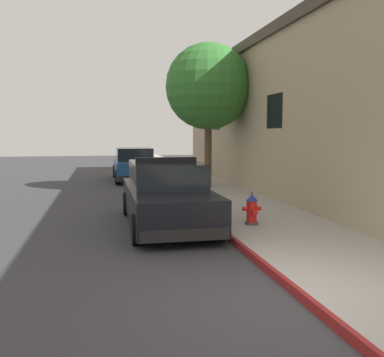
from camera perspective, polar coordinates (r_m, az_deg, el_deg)
ground_plane at (r=15.59m, az=-18.72°, el=-3.15°), size 28.99×60.00×0.20m
sidewalk_pavement at (r=15.97m, az=3.15°, el=-2.02°), size 2.78×60.00×0.14m
curb_painted_edge at (r=15.67m, az=-1.92°, el=-2.17°), size 0.08×60.00×0.14m
storefront_building at (r=15.74m, az=20.36°, el=7.77°), size 5.95×25.77×5.75m
police_cruiser at (r=10.78m, az=-3.31°, el=-2.24°), size 1.94×4.84×1.68m
parked_car_silver_ahead at (r=21.50m, az=-7.49°, el=1.77°), size 1.94×4.84×1.56m
fire_hydrant at (r=10.38m, az=7.75°, el=-4.00°), size 0.44×0.40×0.76m
street_tree at (r=17.55m, az=2.12°, el=11.76°), size 3.36×3.36×5.61m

